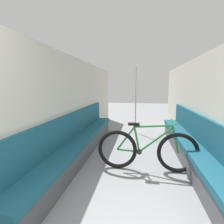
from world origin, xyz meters
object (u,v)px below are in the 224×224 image
bench_seat_row_left (80,143)px  bench_seat_row_right (193,149)px  bicycle (147,150)px  grab_pole_near (136,101)px

bench_seat_row_left → bench_seat_row_right: bearing=0.0°
bench_seat_row_right → bicycle: bearing=-156.5°
bench_seat_row_right → grab_pole_near: 2.56m
bench_seat_row_left → grab_pole_near: size_ratio=2.15×
bench_seat_row_left → grab_pole_near: bearing=62.9°
bicycle → bench_seat_row_right: bearing=40.0°
bench_seat_row_left → bicycle: bench_seat_row_left is taller
bicycle → grab_pole_near: grab_pole_near is taller
bench_seat_row_right → grab_pole_near: bearing=118.0°
bench_seat_row_left → bench_seat_row_right: size_ratio=1.00×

